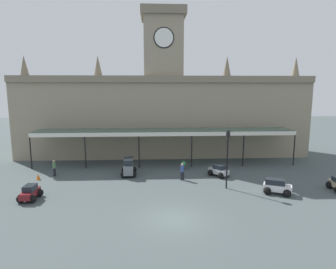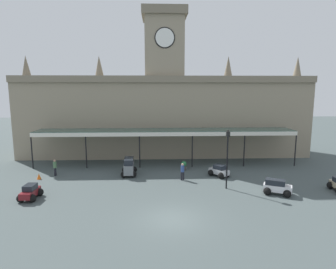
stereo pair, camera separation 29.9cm
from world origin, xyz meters
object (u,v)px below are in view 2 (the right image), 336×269
object	(u,v)px
victorian_lamppost	(227,153)
traffic_cone	(39,176)
pedestrian_near_entrance	(182,171)
pedestrian_beside_cars	(55,167)
car_maroon_sedan	(30,193)
planter_by_canopy	(184,165)
car_white_estate	(277,188)
car_grey_van	(129,167)
car_silver_sedan	(219,172)

from	to	relation	value
victorian_lamppost	traffic_cone	world-z (taller)	victorian_lamppost
pedestrian_near_entrance	pedestrian_beside_cars	world-z (taller)	same
car_maroon_sedan	planter_by_canopy	distance (m)	15.30
car_maroon_sedan	car_white_estate	xyz separation A→B (m)	(20.23, 0.23, 0.06)
car_grey_van	car_white_estate	size ratio (longest dim) A/B	1.00
car_maroon_sedan	pedestrian_near_entrance	distance (m)	13.38
car_maroon_sedan	car_grey_van	bearing A→B (deg)	40.03
car_maroon_sedan	planter_by_canopy	bearing A→B (deg)	30.95
car_silver_sedan	planter_by_canopy	bearing A→B (deg)	142.85
car_grey_van	planter_by_canopy	distance (m)	6.06
pedestrian_beside_cars	victorian_lamppost	bearing A→B (deg)	-15.15
pedestrian_beside_cars	traffic_cone	size ratio (longest dim) A/B	2.86
car_white_estate	victorian_lamppost	world-z (taller)	victorian_lamppost
car_silver_sedan	victorian_lamppost	world-z (taller)	victorian_lamppost
pedestrian_near_entrance	pedestrian_beside_cars	xyz separation A→B (m)	(-12.84, 1.93, 0.00)
car_silver_sedan	pedestrian_near_entrance	bearing A→B (deg)	-165.28
car_grey_van	pedestrian_beside_cars	bearing A→B (deg)	179.05
pedestrian_near_entrance	car_grey_van	bearing A→B (deg)	161.29
car_white_estate	traffic_cone	bearing A→B (deg)	167.15
victorian_lamppost	traffic_cone	distance (m)	18.27
traffic_cone	pedestrian_beside_cars	bearing A→B (deg)	43.05
pedestrian_beside_cars	victorian_lamppost	xyz separation A→B (m)	(16.52, -4.47, 2.34)
car_silver_sedan	pedestrian_beside_cars	bearing A→B (deg)	176.80
car_grey_van	traffic_cone	size ratio (longest dim) A/B	4.17
pedestrian_beside_cars	victorian_lamppost	distance (m)	17.27
pedestrian_near_entrance	planter_by_canopy	world-z (taller)	pedestrian_near_entrance
car_maroon_sedan	pedestrian_beside_cars	world-z (taller)	pedestrian_beside_cars
traffic_cone	car_white_estate	bearing A→B (deg)	-12.85
car_white_estate	victorian_lamppost	distance (m)	4.99
traffic_cone	victorian_lamppost	bearing A→B (deg)	-10.72
car_white_estate	traffic_cone	size ratio (longest dim) A/B	4.16
car_silver_sedan	pedestrian_beside_cars	world-z (taller)	pedestrian_beside_cars
pedestrian_near_entrance	pedestrian_beside_cars	distance (m)	12.98
car_silver_sedan	traffic_cone	world-z (taller)	car_silver_sedan
car_grey_van	pedestrian_beside_cars	world-z (taller)	car_grey_van
car_grey_van	car_silver_sedan	distance (m)	9.17
car_white_estate	pedestrian_beside_cars	bearing A→B (deg)	163.50
car_white_estate	traffic_cone	xyz separation A→B (m)	(-21.61, 4.93, -0.27)
pedestrian_beside_cars	planter_by_canopy	bearing A→B (deg)	6.83
traffic_cone	planter_by_canopy	xyz separation A→B (m)	(14.51, 2.71, 0.20)
car_grey_van	car_maroon_sedan	distance (m)	9.57
car_white_estate	pedestrian_near_entrance	world-z (taller)	pedestrian_near_entrance
traffic_cone	planter_by_canopy	world-z (taller)	planter_by_canopy
pedestrian_near_entrance	planter_by_canopy	size ratio (longest dim) A/B	1.74
car_silver_sedan	victorian_lamppost	size ratio (longest dim) A/B	0.43
pedestrian_beside_cars	planter_by_canopy	size ratio (longest dim) A/B	1.74
car_grey_van	pedestrian_beside_cars	distance (m)	7.51
car_maroon_sedan	car_white_estate	world-z (taller)	car_white_estate
car_maroon_sedan	pedestrian_beside_cars	bearing A→B (deg)	91.68
car_grey_van	traffic_cone	bearing A→B (deg)	-173.48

